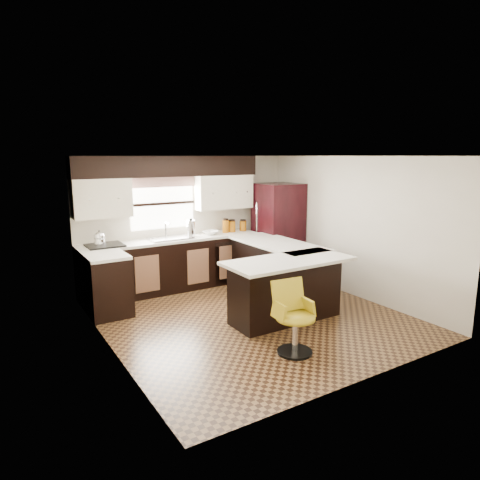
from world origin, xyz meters
TOP-DOWN VIEW (x-y plane):
  - floor at (0.00, 0.00)m, footprint 4.40×4.40m
  - ceiling at (0.00, 0.00)m, footprint 4.40×4.40m
  - wall_back at (0.00, 2.20)m, footprint 4.40×0.00m
  - wall_front at (0.00, -2.20)m, footprint 4.40×0.00m
  - wall_left at (-2.10, 0.00)m, footprint 0.00×4.40m
  - wall_right at (2.10, 0.00)m, footprint 0.00×4.40m
  - base_cab_back at (-0.45, 1.90)m, footprint 3.30×0.60m
  - base_cab_left at (-1.80, 1.25)m, footprint 0.60×0.70m
  - counter_back at (-0.45, 1.90)m, footprint 3.30×0.60m
  - counter_left at (-1.80, 1.25)m, footprint 0.60×0.70m
  - soffit at (-0.40, 2.03)m, footprint 3.40×0.35m
  - upper_cab_left at (-1.62, 2.03)m, footprint 0.94×0.35m
  - upper_cab_right at (0.68, 2.03)m, footprint 1.14×0.35m
  - window_pane at (-0.50, 2.18)m, footprint 1.20×0.02m
  - valance at (-0.50, 2.14)m, footprint 1.30×0.06m
  - sink at (-0.50, 1.88)m, footprint 0.75×0.45m
  - dishwasher at (0.55, 1.61)m, footprint 0.58×0.03m
  - cooktop at (-1.65, 1.88)m, footprint 0.58×0.50m
  - peninsula_long at (0.90, 0.62)m, footprint 0.60×1.95m
  - peninsula_return at (0.38, -0.35)m, footprint 1.65×0.60m
  - counter_pen_long at (0.95, 0.62)m, footprint 0.84×1.95m
  - counter_pen_return at (0.35, -0.44)m, footprint 1.89×0.84m
  - refrigerator at (1.68, 1.59)m, footprint 0.80×0.77m
  - bar_chair at (-0.20, -1.29)m, footprint 0.53×0.53m
  - kettle at (-1.73, 1.88)m, footprint 0.18×0.18m
  - percolator at (-0.08, 1.90)m, footprint 0.15×0.15m
  - mixing_bowl at (0.33, 1.90)m, footprint 0.34×0.34m
  - canister_large at (0.66, 1.92)m, footprint 0.13×0.13m
  - canister_med at (0.80, 1.92)m, footprint 0.14×0.14m
  - canister_small at (1.06, 1.92)m, footprint 0.14×0.14m

SIDE VIEW (x-z plane):
  - floor at x=0.00m, z-range 0.00..0.00m
  - dishwasher at x=0.55m, z-range 0.04..0.82m
  - base_cab_back at x=-0.45m, z-range 0.00..0.90m
  - base_cab_left at x=-1.80m, z-range 0.00..0.90m
  - peninsula_long at x=0.90m, z-range 0.00..0.90m
  - peninsula_return at x=0.38m, z-range 0.00..0.90m
  - bar_chair at x=-0.20m, z-range 0.00..0.90m
  - counter_back at x=-0.45m, z-range 0.90..0.94m
  - counter_left at x=-1.80m, z-range 0.90..0.94m
  - counter_pen_long at x=0.95m, z-range 0.90..0.94m
  - counter_pen_return at x=0.35m, z-range 0.90..0.94m
  - refrigerator at x=1.68m, z-range 0.00..1.87m
  - cooktop at x=-1.65m, z-range 0.94..0.97m
  - sink at x=-0.50m, z-range 0.95..0.98m
  - mixing_bowl at x=0.33m, z-range 0.95..1.01m
  - canister_small at x=1.06m, z-range 0.95..1.14m
  - canister_med at x=0.80m, z-range 0.95..1.16m
  - canister_large at x=0.66m, z-range 0.95..1.19m
  - kettle at x=-1.73m, z-range 0.97..1.21m
  - percolator at x=-0.08m, z-range 0.95..1.25m
  - wall_back at x=0.00m, z-range -1.00..3.40m
  - wall_front at x=0.00m, z-range -1.00..3.40m
  - wall_left at x=-2.10m, z-range -1.00..3.40m
  - wall_right at x=2.10m, z-range -1.00..3.40m
  - window_pane at x=-0.50m, z-range 1.10..2.00m
  - upper_cab_left at x=-1.62m, z-range 1.40..2.04m
  - upper_cab_right at x=0.68m, z-range 1.40..2.04m
  - valance at x=-0.50m, z-range 1.85..2.03m
  - soffit at x=-0.40m, z-range 2.04..2.40m
  - ceiling at x=0.00m, z-range 2.40..2.40m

